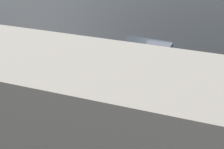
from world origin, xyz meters
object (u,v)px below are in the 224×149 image
Objects in this scene: moving_hatchback at (140,62)px; sign_post at (64,82)px; fire_hydrant at (72,88)px; pedestrian at (47,83)px.

moving_hatchback is 4.57m from sign_post.
moving_hatchback is at bearing -118.42° from sign_post.
fire_hydrant is 1.15m from pedestrian.
sign_post reaches higher than pedestrian.
sign_post is (-1.50, 1.09, 0.90)m from pedestrian.
pedestrian reaches higher than fire_hydrant.
fire_hydrant is 0.33× the size of sign_post.
sign_post reaches higher than moving_hatchback.
fire_hydrant is 0.66× the size of pedestrian.
moving_hatchback is 3.30× the size of pedestrian.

